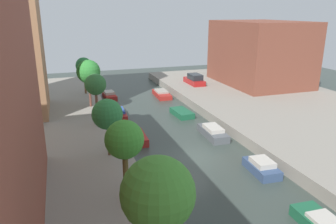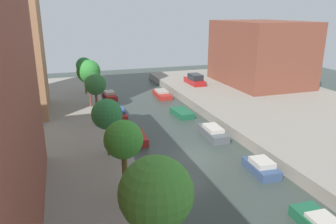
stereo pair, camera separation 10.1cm
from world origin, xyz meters
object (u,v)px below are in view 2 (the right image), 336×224
(street_tree_1, at_px, (123,141))
(street_tree_5, at_px, (84,66))
(low_block_right, at_px, (260,53))
(moored_boat_left_5, at_px, (110,96))
(moored_boat_right_4, at_px, (182,113))
(parked_car, at_px, (195,80))
(moored_boat_right_5, at_px, (162,94))
(street_tree_0, at_px, (156,194))
(moored_boat_left_3, at_px, (137,138))
(moored_boat_left_2, at_px, (156,177))
(street_tree_4, at_px, (89,72))
(street_tree_2, at_px, (107,114))
(moored_boat_right_3, at_px, (213,132))
(moored_boat_left_4, at_px, (118,113))
(moored_boat_right_2, at_px, (261,167))
(street_tree_3, at_px, (95,85))

(street_tree_1, bearing_deg, street_tree_5, 90.00)
(low_block_right, distance_m, moored_boat_left_5, 22.24)
(street_tree_5, height_order, moored_boat_right_4, street_tree_5)
(parked_car, xyz_separation_m, moored_boat_right_4, (-5.96, -10.51, -1.31))
(street_tree_5, height_order, moored_boat_right_5, street_tree_5)
(street_tree_0, height_order, moored_boat_right_5, street_tree_0)
(street_tree_0, height_order, moored_boat_left_3, street_tree_0)
(street_tree_5, distance_m, moored_boat_left_2, 23.54)
(moored_boat_left_3, bearing_deg, parked_car, 52.39)
(street_tree_1, height_order, street_tree_5, street_tree_1)
(street_tree_4, bearing_deg, street_tree_1, -90.00)
(street_tree_2, height_order, moored_boat_left_5, street_tree_2)
(moored_boat_left_5, height_order, moored_boat_right_3, moored_boat_right_3)
(moored_boat_left_4, height_order, moored_boat_right_5, moored_boat_left_4)
(moored_boat_left_4, distance_m, moored_boat_left_5, 7.76)
(low_block_right, height_order, moored_boat_left_2, low_block_right)
(moored_boat_right_2, distance_m, moored_boat_right_3, 7.51)
(street_tree_2, xyz_separation_m, moored_boat_left_3, (3.04, 4.24, -3.81))
(low_block_right, bearing_deg, moored_boat_right_3, -134.13)
(street_tree_1, xyz_separation_m, street_tree_2, (0.00, 6.32, -0.46))
(street_tree_2, bearing_deg, moored_boat_left_2, -49.88)
(moored_boat_left_2, relative_size, moored_boat_left_5, 1.01)
(moored_boat_left_4, height_order, moored_boat_left_5, moored_boat_left_5)
(street_tree_0, distance_m, moored_boat_right_4, 24.86)
(moored_boat_right_2, xyz_separation_m, moored_boat_right_3, (-0.23, 7.51, 0.00))
(street_tree_5, relative_size, parked_car, 1.07)
(moored_boat_left_3, bearing_deg, low_block_right, 32.75)
(street_tree_5, relative_size, moored_boat_left_2, 1.36)
(parked_car, height_order, moored_boat_right_4, parked_car)
(parked_car, xyz_separation_m, moored_boat_right_2, (-5.24, -24.84, -1.19))
(street_tree_1, height_order, moored_boat_right_2, street_tree_1)
(moored_boat_left_4, bearing_deg, street_tree_5, 109.47)
(low_block_right, relative_size, street_tree_4, 2.62)
(low_block_right, xyz_separation_m, moored_boat_right_3, (-14.55, -15.00, -5.00))
(street_tree_0, xyz_separation_m, moored_boat_right_4, (9.57, 22.47, -4.67))
(street_tree_2, distance_m, moored_boat_left_4, 12.96)
(low_block_right, bearing_deg, moored_boat_right_4, -151.49)
(moored_boat_right_4, relative_size, moored_boat_right_5, 0.75)
(street_tree_2, distance_m, moored_boat_left_5, 20.41)
(moored_boat_left_3, height_order, moored_boat_right_2, moored_boat_right_2)
(low_block_right, distance_m, moored_boat_left_3, 26.14)
(moored_boat_left_2, relative_size, moored_boat_right_2, 1.07)
(moored_boat_right_4, bearing_deg, moored_boat_left_4, 162.58)
(low_block_right, bearing_deg, moored_boat_left_3, -147.25)
(street_tree_2, distance_m, street_tree_3, 6.95)
(moored_boat_right_2, height_order, moored_boat_right_4, moored_boat_right_2)
(moored_boat_left_4, distance_m, moored_boat_right_4, 7.16)
(street_tree_4, bearing_deg, moored_boat_right_5, 27.81)
(street_tree_1, height_order, moored_boat_left_2, street_tree_1)
(moored_boat_right_2, bearing_deg, street_tree_3, 132.29)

